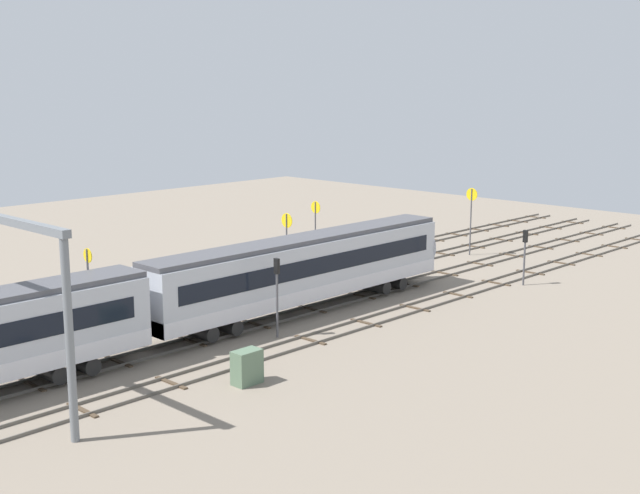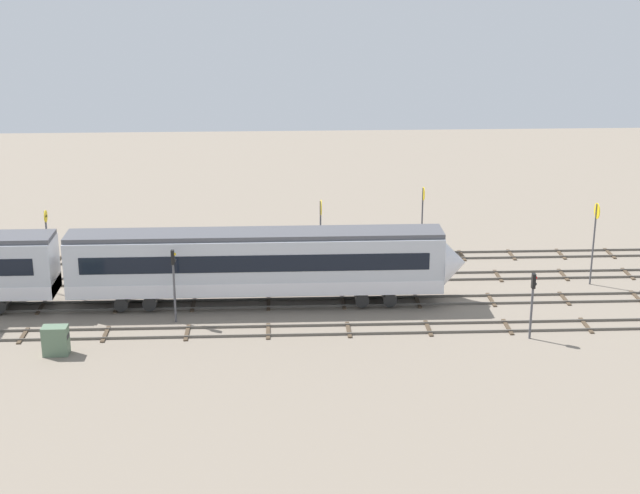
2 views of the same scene
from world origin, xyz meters
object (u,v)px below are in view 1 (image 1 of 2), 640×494
Objects in this scene: speed_sign_far_trackside at (89,288)px; relay_cabinet at (247,367)px; speed_sign_mid_trackside at (287,237)px; speed_sign_distant_end at (471,211)px; train at (150,306)px; signal_light_trackside_departure at (277,286)px; speed_sign_near_foreground at (315,221)px; signal_light_trackside_approach at (525,249)px.

relay_cabinet is at bearing -76.27° from speed_sign_far_trackside.
speed_sign_mid_trackside is 18.80m from speed_sign_distant_end.
train is 34.87m from speed_sign_distant_end.
train is 17.45m from speed_sign_mid_trackside.
train is at bearing 157.83° from signal_light_trackside_departure.
speed_sign_mid_trackside is at bearing 40.71° from relay_cabinet.
speed_sign_distant_end reaches higher than train.
speed_sign_near_foreground is at bearing 38.53° from signal_light_trackside_departure.
relay_cabinet is at bearing -144.23° from signal_light_trackside_departure.
speed_sign_far_trackside is (-18.29, -3.46, 0.02)m from speed_sign_mid_trackside.
speed_sign_far_trackside is at bearing 126.01° from train.
train reaches higher than signal_light_trackside_departure.
speed_sign_near_foreground is 0.85× the size of speed_sign_far_trackside.
relay_cabinet is (-15.81, -13.61, -2.70)m from speed_sign_mid_trackside.
speed_sign_near_foreground is at bearing 31.31° from speed_sign_mid_trackside.
train reaches higher than speed_sign_near_foreground.
relay_cabinet is (-27.71, -1.01, -1.85)m from signal_light_trackside_approach.
train is at bearing 167.29° from signal_light_trackside_approach.
speed_sign_far_trackside is at bearing 163.15° from signal_light_trackside_approach.
speed_sign_far_trackside is 31.56m from signal_light_trackside_approach.
train is 3.57m from speed_sign_far_trackside.
speed_sign_far_trackside reaches higher than signal_light_trackside_departure.
train is at bearing -158.99° from speed_sign_mid_trackside.
relay_cabinet is (-23.79, -18.46, -2.42)m from speed_sign_near_foreground.
speed_sign_distant_end is (34.74, 2.76, 1.21)m from train.
speed_sign_far_trackside is at bearing -162.45° from speed_sign_near_foreground.
signal_light_trackside_approach is (3.92, -17.45, -0.57)m from speed_sign_near_foreground.
speed_sign_mid_trackside is 1.29× the size of signal_light_trackside_approach.
speed_sign_near_foreground is at bearing 141.52° from speed_sign_distant_end.
signal_light_trackside_departure is at bearing -168.78° from speed_sign_distant_end.
speed_sign_far_trackside is 1.23× the size of signal_light_trackside_departure.
speed_sign_near_foreground is (24.25, 11.10, 0.62)m from train.
speed_sign_far_trackside is at bearing 147.81° from signal_light_trackside_departure.
signal_light_trackside_departure is at bearing -141.47° from speed_sign_near_foreground.
speed_sign_mid_trackside is (16.27, 6.25, 0.90)m from train.
speed_sign_distant_end is 35.87m from relay_cabinet.
signal_light_trackside_approach is at bearing 2.09° from relay_cabinet.
signal_light_trackside_departure reaches higher than signal_light_trackside_approach.
speed_sign_far_trackside reaches higher than speed_sign_mid_trackside.
speed_sign_distant_end is at bearing -0.05° from speed_sign_far_trackside.
relay_cabinet is at bearing -142.19° from speed_sign_near_foreground.
speed_sign_near_foreground is 9.34m from speed_sign_mid_trackside.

